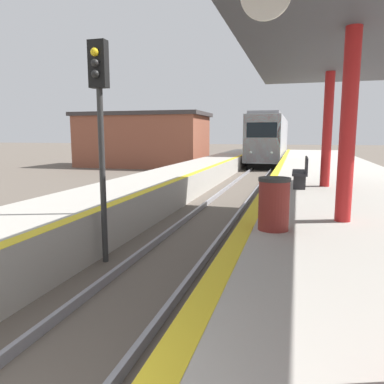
{
  "coord_description": "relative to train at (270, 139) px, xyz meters",
  "views": [
    {
      "loc": [
        2.48,
        -1.08,
        2.65
      ],
      "look_at": [
        -2.53,
        16.86,
        -0.22
      ],
      "focal_mm": 35.0,
      "sensor_mm": 36.0,
      "label": 1
    }
  ],
  "objects": [
    {
      "name": "train",
      "position": [
        0.0,
        0.0,
        0.0
      ],
      "size": [
        2.69,
        17.91,
        4.36
      ],
      "color": "black",
      "rests_on": "ground"
    },
    {
      "name": "signal_near",
      "position": [
        -1.31,
        -29.43,
        0.9
      ],
      "size": [
        0.36,
        0.31,
        4.45
      ],
      "color": "#2D2D2D",
      "rests_on": "ground"
    },
    {
      "name": "station_canopy",
      "position": [
        3.35,
        -28.84,
        2.29
      ],
      "size": [
        4.25,
        14.81,
        3.68
      ],
      "color": "red",
      "rests_on": "platform_right"
    },
    {
      "name": "trash_bin",
      "position": [
        2.14,
        -29.85,
        -0.73
      ],
      "size": [
        0.54,
        0.54,
        0.9
      ],
      "color": "maroon",
      "rests_on": "platform_right"
    },
    {
      "name": "bench",
      "position": [
        2.66,
        -24.23,
        -0.69
      ],
      "size": [
        0.44,
        1.54,
        0.92
      ],
      "color": "#28282D",
      "rests_on": "platform_right"
    },
    {
      "name": "station_building",
      "position": [
        -9.87,
        -7.18,
        -0.0
      ],
      "size": [
        10.64,
        5.55,
        4.4
      ],
      "color": "brown",
      "rests_on": "ground"
    }
  ]
}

